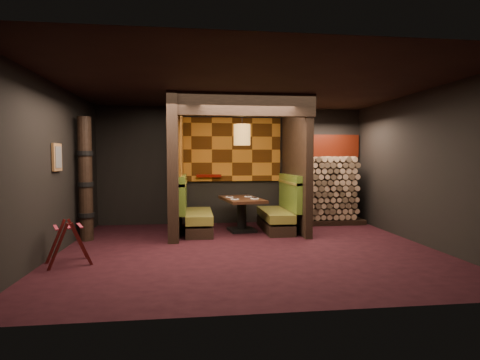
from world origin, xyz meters
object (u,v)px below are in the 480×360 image
firewood_stack (327,190)px  booth_bench_left (194,214)px  luggage_rack (68,241)px  pendant_lamp (242,135)px  totem_column (85,180)px  dining_table (242,209)px  booth_bench_right (280,212)px

firewood_stack → booth_bench_left: bearing=-167.8°
luggage_rack → pendant_lamp: bearing=36.8°
pendant_lamp → totem_column: pendant_lamp is taller
pendant_lamp → totem_column: 3.30m
booth_bench_left → luggage_rack: bearing=-130.0°
booth_bench_left → luggage_rack: size_ratio=2.07×
booth_bench_left → dining_table: bearing=-0.4°
dining_table → luggage_rack: (-2.93, -2.24, -0.15)m
booth_bench_right → dining_table: 0.86m
booth_bench_right → booth_bench_left: bearing=180.0°
pendant_lamp → firewood_stack: bearing=19.0°
dining_table → firewood_stack: size_ratio=0.86×
luggage_rack → firewood_stack: firewood_stack is taller
luggage_rack → booth_bench_left: bearing=50.0°
booth_bench_left → dining_table: size_ratio=1.08×
totem_column → booth_bench_left: bearing=14.8°
booth_bench_right → dining_table: size_ratio=1.08×
totem_column → firewood_stack: (5.33, 1.25, -0.37)m
firewood_stack → pendant_lamp: bearing=-161.0°
dining_table → luggage_rack: bearing=-142.6°
totem_column → booth_bench_right: bearing=7.9°
booth_bench_right → totem_column: (-3.98, -0.55, 0.79)m
luggage_rack → totem_column: size_ratio=0.32×
firewood_stack → totem_column: bearing=-166.8°
booth_bench_left → booth_bench_right: same height
booth_bench_left → luggage_rack: booth_bench_left is taller
booth_bench_left → pendant_lamp: (1.04, -0.06, 1.71)m
pendant_lamp → luggage_rack: (-2.93, -2.19, -1.76)m
booth_bench_left → totem_column: 2.30m
dining_table → totem_column: 3.25m
pendant_lamp → totem_column: (-3.13, -0.49, -0.92)m
dining_table → totem_column: bearing=-170.2°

